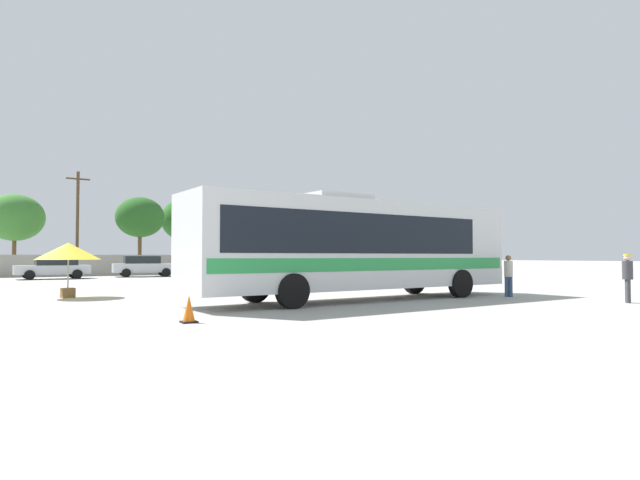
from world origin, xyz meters
The scene contains 13 objects.
ground_plane centered at (0.00, 10.00, 0.00)m, with size 300.00×300.00×0.00m, color #A3A099.
perimeter_wall centered at (0.00, 28.38, 0.82)m, with size 80.00×0.30×1.65m, color #9E998C.
coach_bus_silver_green centered at (1.04, -0.61, 1.95)m, with size 12.68×3.32×3.66m.
attendant_by_bus_door centered at (6.92, -2.29, 0.89)m, with size 0.45×0.45×1.58m.
passenger_waiting_on_apron centered at (8.27, -5.97, 0.92)m, with size 0.45×0.45×1.62m.
vendor_umbrella_near_gate_yellow centered at (-7.54, 5.75, 1.69)m, with size 2.28×2.28×2.04m.
parked_car_second_silver centered at (-7.06, 23.73, 0.76)m, with size 4.66×2.20×1.42m.
parked_car_third_silver centered at (-0.92, 24.73, 0.81)m, with size 4.68×2.24×1.55m.
utility_pole_near centered at (-5.01, 30.57, 4.41)m, with size 1.80×0.24×8.44m.
roadside_tree_left centered at (-9.43, 34.21, 4.75)m, with size 4.59×4.59×6.71m.
roadside_tree_midleft centered at (-0.06, 30.83, 4.90)m, with size 4.10×4.10×6.66m.
roadside_tree_midright centered at (5.20, 34.74, 5.12)m, with size 5.06×5.06×7.28m.
traffic_cone_on_apron centered at (-5.71, -3.64, 0.31)m, with size 0.36×0.36×0.64m.
Camera 1 is at (-9.16, -15.55, 1.55)m, focal length 28.96 mm.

